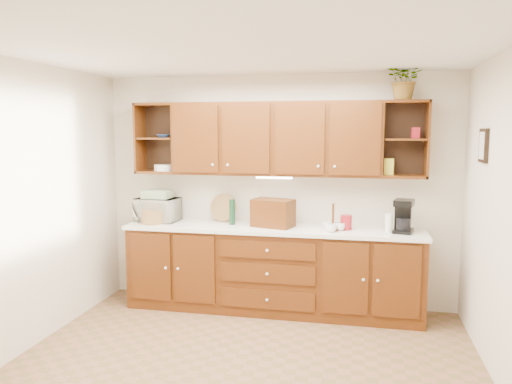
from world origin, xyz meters
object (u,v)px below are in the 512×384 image
at_px(bread_box, 273,213).
at_px(potted_plant, 405,79).
at_px(microwave, 158,210).
at_px(coffee_maker, 403,217).

relative_size(bread_box, potted_plant, 1.04).
relative_size(microwave, bread_box, 1.12).
bearing_deg(microwave, bread_box, 2.76).
distance_m(microwave, coffee_maker, 2.73).
bearing_deg(microwave, coffee_maker, 3.76).
distance_m(bread_box, potted_plant, 1.95).
bearing_deg(coffee_maker, bread_box, -167.90).
xyz_separation_m(microwave, potted_plant, (2.71, 0.01, 1.42)).
height_order(microwave, coffee_maker, coffee_maker).
distance_m(coffee_maker, potted_plant, 1.40).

